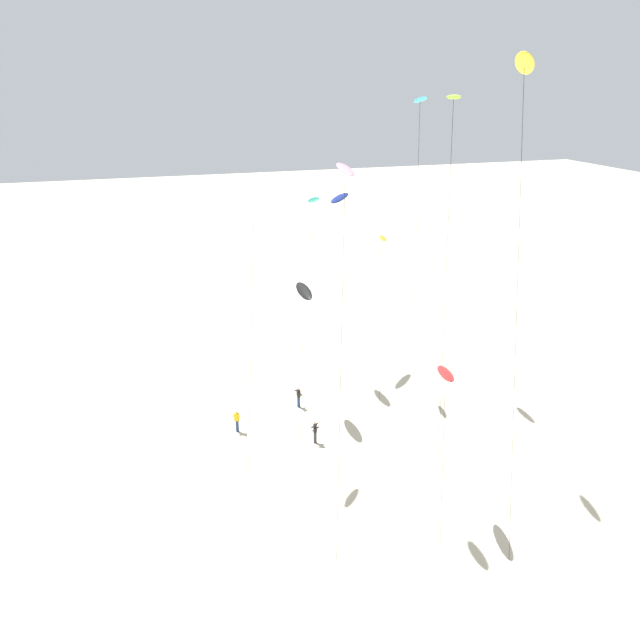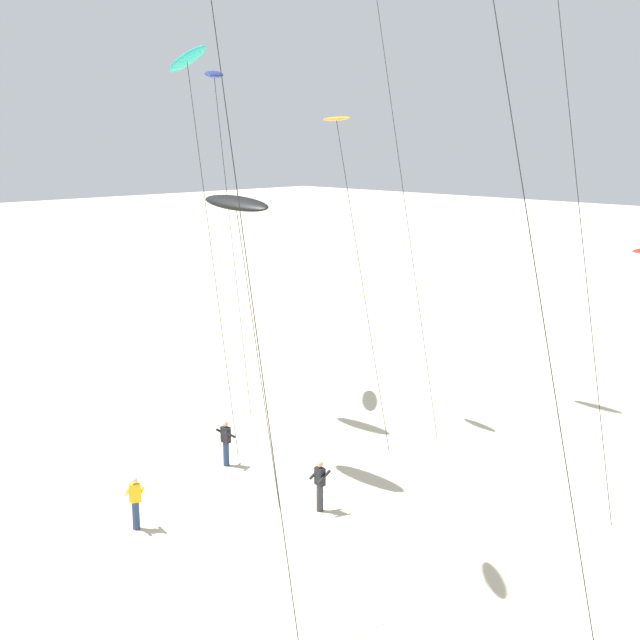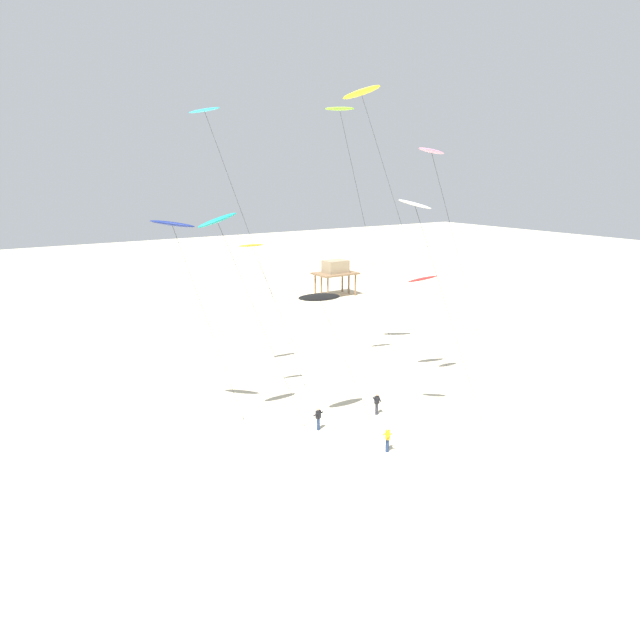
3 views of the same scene
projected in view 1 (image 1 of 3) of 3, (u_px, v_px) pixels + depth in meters
The scene contains 14 objects.
ground_plane at pixel (194, 472), 38.17m from camera, with size 260.00×260.00×0.00m, color beige.
kite_teal at pixel (313, 202), 46.12m from camera, with size 6.43×2.42×15.08m.
kite_black at pixel (304, 291), 42.05m from camera, with size 5.25×1.83×9.78m.
kite_white at pixel (253, 227), 34.83m from camera, with size 6.54×2.93×15.87m.
kite_red at pixel (445, 374), 31.82m from camera, with size 4.15×1.85×9.04m.
kite_pink at pixel (345, 176), 30.31m from camera, with size 7.26×2.70×19.18m.
kite_yellow at pixel (525, 66), 30.37m from camera, with size 9.68×4.45×24.61m.
kite_orange at pixel (383, 243), 44.31m from camera, with size 5.52×2.17×12.37m.
kite_navy at pixel (340, 199), 48.76m from camera, with size 5.24×2.82×14.55m.
kite_lime at pixel (453, 105), 33.63m from camera, with size 6.46×2.58×22.38m.
kite_cyan at pixel (420, 107), 43.32m from camera, with size 7.94×3.02×22.11m.
kite_flyer_nearest at pixel (237, 420), 42.22m from camera, with size 0.67×0.69×1.67m.
kite_flyer_middle at pixel (315, 431), 40.89m from camera, with size 0.59×0.56×1.67m.
kite_flyer_furthest at pixel (299, 397), 45.41m from camera, with size 0.58×0.56×1.67m.
Camera 1 is at (32.85, -1.85, 23.03)m, focal length 33.88 mm.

